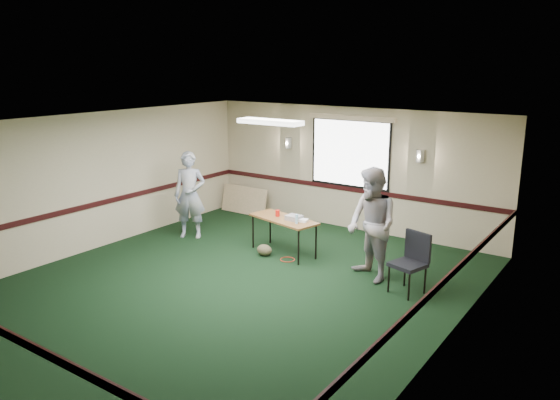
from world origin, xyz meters
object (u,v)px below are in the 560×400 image
Objects in this scene: folding_table at (284,221)px; person_left at (190,195)px; conference_chair at (412,258)px; person_right at (372,225)px; projector at (294,218)px.

folding_table is 0.82× the size of person_left.
conference_chair is 0.87m from person_right.
conference_chair reaches higher than folding_table.
person_right reaches higher than projector.
folding_table is 1.53× the size of conference_chair.
person_left is at bearing -170.42° from projector.
folding_table is at bearing -175.55° from projector.
person_left reaches higher than folding_table.
person_right is (-0.77, 0.10, 0.39)m from conference_chair.
conference_chair is (2.49, -0.33, -0.18)m from projector.
person_left is (-2.45, -0.27, 0.16)m from projector.
person_right is at bearing -28.73° from person_left.
projector is 1.75m from person_right.
person_left reaches higher than conference_chair.
folding_table is 0.26m from projector.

